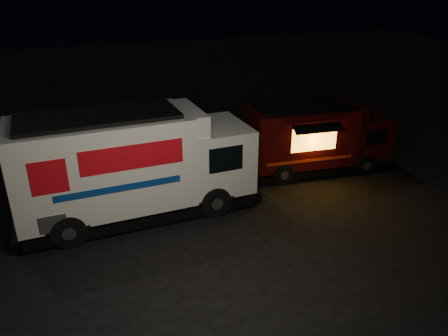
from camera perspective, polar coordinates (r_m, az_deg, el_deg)
ground at (r=13.50m, az=-0.85°, el=-8.17°), size 80.00×80.00×0.00m
white_truck at (r=13.97m, az=-11.28°, el=0.57°), size 7.70×2.73×3.47m
red_truck at (r=17.45m, az=12.11°, el=3.97°), size 6.07×2.84×2.72m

